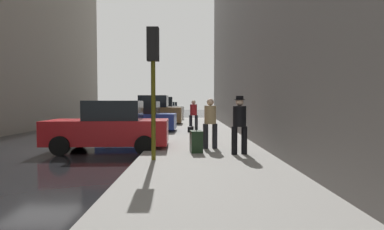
# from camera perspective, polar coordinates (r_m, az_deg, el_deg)

# --- Properties ---
(ground_plane) EXTENTS (120.00, 120.00, 0.00)m
(ground_plane) POSITION_cam_1_polar(r_m,az_deg,el_deg) (12.34, -27.02, -5.91)
(ground_plane) COLOR black
(sidewalk) EXTENTS (4.00, 40.00, 0.15)m
(sidewalk) POSITION_cam_1_polar(r_m,az_deg,el_deg) (11.05, 2.21, -6.20)
(sidewalk) COLOR gray
(sidewalk) RESTS_ON ground_plane
(parked_red_hatchback) EXTENTS (4.27, 2.19, 1.79)m
(parked_red_hatchback) POSITION_cam_1_polar(r_m,az_deg,el_deg) (11.08, -15.34, -2.23)
(parked_red_hatchback) COLOR #B2191E
(parked_red_hatchback) RESTS_ON ground_plane
(parked_blue_sedan) EXTENTS (4.26, 2.16, 1.79)m
(parked_blue_sedan) POSITION_cam_1_polar(r_m,az_deg,el_deg) (16.83, -10.18, -0.63)
(parked_blue_sedan) COLOR navy
(parked_blue_sedan) RESTS_ON ground_plane
(parked_bronze_suv) EXTENTS (4.64, 2.14, 2.25)m
(parked_bronze_suv) POSITION_cam_1_polar(r_m,az_deg,el_deg) (22.51, -7.70, 0.61)
(parked_bronze_suv) COLOR brown
(parked_bronze_suv) RESTS_ON ground_plane
(parked_white_van) EXTENTS (4.64, 2.15, 2.25)m
(parked_white_van) POSITION_cam_1_polar(r_m,az_deg,el_deg) (28.71, -6.13, 1.00)
(parked_white_van) COLOR silver
(parked_white_van) RESTS_ON ground_plane
(parked_dark_green_sedan) EXTENTS (4.22, 2.10, 1.79)m
(parked_dark_green_sedan) POSITION_cam_1_polar(r_m,az_deg,el_deg) (34.94, -5.11, 0.95)
(parked_dark_green_sedan) COLOR #193828
(parked_dark_green_sedan) RESTS_ON ground_plane
(parked_silver_sedan) EXTENTS (4.24, 2.13, 1.79)m
(parked_silver_sedan) POSITION_cam_1_polar(r_m,az_deg,el_deg) (41.38, -4.38, 1.18)
(parked_silver_sedan) COLOR #B7BABF
(parked_silver_sedan) RESTS_ON ground_plane
(fire_hydrant) EXTENTS (0.42, 0.22, 0.70)m
(fire_hydrant) POSITION_cam_1_polar(r_m,az_deg,el_deg) (18.33, -3.70, -1.45)
(fire_hydrant) COLOR red
(fire_hydrant) RESTS_ON sidewalk
(traffic_light) EXTENTS (0.32, 0.32, 3.60)m
(traffic_light) POSITION_cam_1_polar(r_m,az_deg,el_deg) (8.30, -7.42, 9.52)
(traffic_light) COLOR #514C0F
(traffic_light) RESTS_ON sidewalk
(pedestrian_in_tan_coat) EXTENTS (0.52, 0.46, 1.71)m
(pedestrian_in_tan_coat) POSITION_cam_1_polar(r_m,az_deg,el_deg) (10.24, 3.50, -1.09)
(pedestrian_in_tan_coat) COLOR black
(pedestrian_in_tan_coat) RESTS_ON sidewalk
(pedestrian_with_fedora) EXTENTS (0.53, 0.48, 1.78)m
(pedestrian_with_fedora) POSITION_cam_1_polar(r_m,az_deg,el_deg) (9.19, 9.03, -1.32)
(pedestrian_with_fedora) COLOR black
(pedestrian_with_fedora) RESTS_ON sidewalk
(pedestrian_in_red_jacket) EXTENTS (0.51, 0.42, 1.71)m
(pedestrian_in_red_jacket) POSITION_cam_1_polar(r_m,az_deg,el_deg) (17.13, 0.29, 0.32)
(pedestrian_in_red_jacket) COLOR black
(pedestrian_in_red_jacket) RESTS_ON sidewalk
(rolling_suitcase) EXTENTS (0.42, 0.60, 1.04)m
(rolling_suitcase) POSITION_cam_1_polar(r_m,az_deg,el_deg) (9.54, 0.80, -5.04)
(rolling_suitcase) COLOR black
(rolling_suitcase) RESTS_ON sidewalk
(duffel_bag) EXTENTS (0.32, 0.44, 0.28)m
(duffel_bag) POSITION_cam_1_polar(r_m,az_deg,el_deg) (16.04, -0.26, -2.74)
(duffel_bag) COLOR black
(duffel_bag) RESTS_ON sidewalk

